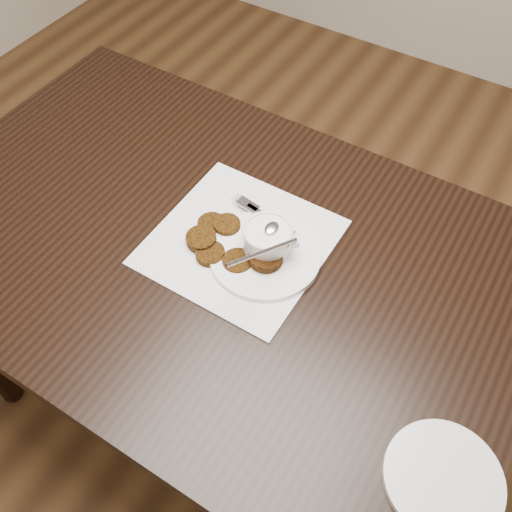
{
  "coord_description": "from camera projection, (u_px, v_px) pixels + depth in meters",
  "views": [
    {
      "loc": [
        0.37,
        -0.51,
        1.61
      ],
      "look_at": [
        0.04,
        0.02,
        0.8
      ],
      "focal_mm": 39.58,
      "sensor_mm": 36.0,
      "label": 1
    }
  ],
  "objects": [
    {
      "name": "floor",
      "position": [
        240.0,
        418.0,
        1.66
      ],
      "size": [
        4.0,
        4.0,
        0.0
      ],
      "primitive_type": "plane",
      "color": "brown",
      "rests_on": "ground"
    },
    {
      "name": "table",
      "position": [
        218.0,
        336.0,
        1.41
      ],
      "size": [
        1.27,
        0.81,
        0.75
      ],
      "primitive_type": "cube",
      "color": "black",
      "rests_on": "floor"
    },
    {
      "name": "napkin",
      "position": [
        240.0,
        242.0,
        1.1
      ],
      "size": [
        0.33,
        0.33,
        0.0
      ],
      "primitive_type": "cube",
      "rotation": [
        0.0,
        0.0,
        -0.0
      ],
      "color": "white",
      "rests_on": "table"
    },
    {
      "name": "sauce_ramekin",
      "position": [
        268.0,
        229.0,
        1.04
      ],
      "size": [
        0.16,
        0.16,
        0.13
      ],
      "primitive_type": null,
      "rotation": [
        0.0,
        0.0,
        0.33
      ],
      "color": "white",
      "rests_on": "napkin"
    },
    {
      "name": "patty_cluster",
      "position": [
        214.0,
        239.0,
        1.09
      ],
      "size": [
        0.21,
        0.21,
        0.02
      ],
      "primitive_type": null,
      "rotation": [
        0.0,
        0.0,
        0.05
      ],
      "color": "#5F360C",
      "rests_on": "napkin"
    },
    {
      "name": "plate_with_patty",
      "position": [
        265.0,
        252.0,
        1.07
      ],
      "size": [
        0.24,
        0.24,
        0.03
      ],
      "primitive_type": null,
      "rotation": [
        0.0,
        0.0,
        -0.14
      ],
      "color": "white",
      "rests_on": "table"
    },
    {
      "name": "plate_empty",
      "position": [
        443.0,
        479.0,
        0.83
      ],
      "size": [
        0.23,
        0.23,
        0.01
      ],
      "primitive_type": "cylinder",
      "rotation": [
        0.0,
        0.0,
        -0.43
      ],
      "color": "silver",
      "rests_on": "table"
    }
  ]
}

